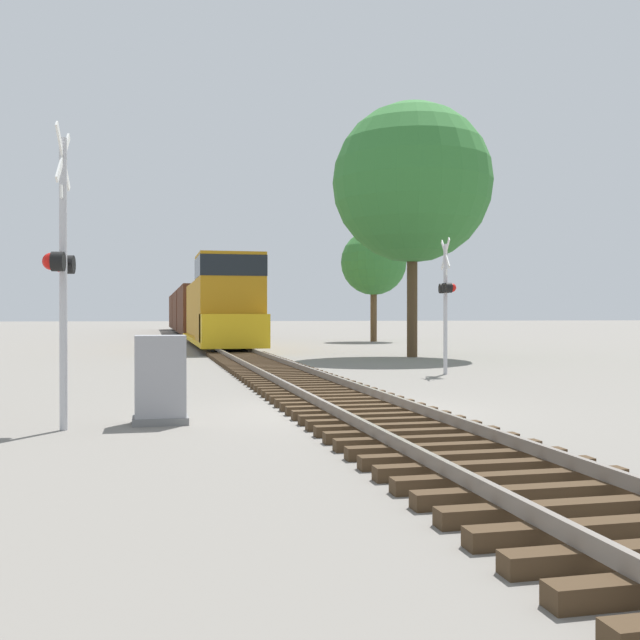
{
  "coord_description": "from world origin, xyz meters",
  "views": [
    {
      "loc": [
        -3.65,
        -13.39,
        1.8
      ],
      "look_at": [
        1.43,
        8.97,
        1.64
      ],
      "focal_mm": 42.0,
      "sensor_mm": 36.0,
      "label": 1
    }
  ],
  "objects_px": {
    "crossing_signal_near": "(62,266)",
    "crossing_signal_far": "(446,293)",
    "freight_train": "(195,311)",
    "tree_mid_background": "(374,263)",
    "tree_far_right": "(412,183)",
    "relay_cabinet": "(160,380)"
  },
  "relations": [
    {
      "from": "freight_train",
      "to": "tree_mid_background",
      "type": "xyz_separation_m",
      "value": [
        11.0,
        -14.76,
        3.23
      ]
    },
    {
      "from": "crossing_signal_near",
      "to": "crossing_signal_far",
      "type": "xyz_separation_m",
      "value": [
        10.04,
        8.9,
        -0.11
      ]
    },
    {
      "from": "freight_train",
      "to": "tree_far_right",
      "type": "height_order",
      "value": "tree_far_right"
    },
    {
      "from": "freight_train",
      "to": "crossing_signal_far",
      "type": "height_order",
      "value": "freight_train"
    },
    {
      "from": "tree_mid_background",
      "to": "crossing_signal_near",
      "type": "bearing_deg",
      "value": -113.94
    },
    {
      "from": "crossing_signal_far",
      "to": "relay_cabinet",
      "type": "distance_m",
      "value": 12.18
    },
    {
      "from": "freight_train",
      "to": "crossing_signal_near",
      "type": "xyz_separation_m",
      "value": [
        -4.99,
        -50.78,
        0.48
      ]
    },
    {
      "from": "freight_train",
      "to": "crossing_signal_near",
      "type": "distance_m",
      "value": 51.02
    },
    {
      "from": "tree_mid_background",
      "to": "relay_cabinet",
      "type": "bearing_deg",
      "value": -112.12
    },
    {
      "from": "freight_train",
      "to": "tree_mid_background",
      "type": "relative_size",
      "value": 8.24
    },
    {
      "from": "crossing_signal_far",
      "to": "tree_mid_background",
      "type": "relative_size",
      "value": 0.54
    },
    {
      "from": "tree_far_right",
      "to": "freight_train",
      "type": "bearing_deg",
      "value": 102.35
    },
    {
      "from": "crossing_signal_near",
      "to": "tree_mid_background",
      "type": "relative_size",
      "value": 0.62
    },
    {
      "from": "tree_mid_background",
      "to": "tree_far_right",
      "type": "bearing_deg",
      "value": -101.83
    },
    {
      "from": "crossing_signal_near",
      "to": "crossing_signal_far",
      "type": "relative_size",
      "value": 1.15
    },
    {
      "from": "freight_train",
      "to": "relay_cabinet",
      "type": "bearing_deg",
      "value": -93.96
    },
    {
      "from": "freight_train",
      "to": "crossing_signal_far",
      "type": "xyz_separation_m",
      "value": [
        5.05,
        -41.88,
        0.37
      ]
    },
    {
      "from": "freight_train",
      "to": "crossing_signal_far",
      "type": "distance_m",
      "value": 42.18
    },
    {
      "from": "tree_far_right",
      "to": "tree_mid_background",
      "type": "xyz_separation_m",
      "value": [
        3.8,
        18.13,
        -2.09
      ]
    },
    {
      "from": "freight_train",
      "to": "relay_cabinet",
      "type": "height_order",
      "value": "freight_train"
    },
    {
      "from": "freight_train",
      "to": "tree_mid_background",
      "type": "height_order",
      "value": "tree_mid_background"
    },
    {
      "from": "crossing_signal_near",
      "to": "tree_far_right",
      "type": "relative_size",
      "value": 0.44
    }
  ]
}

